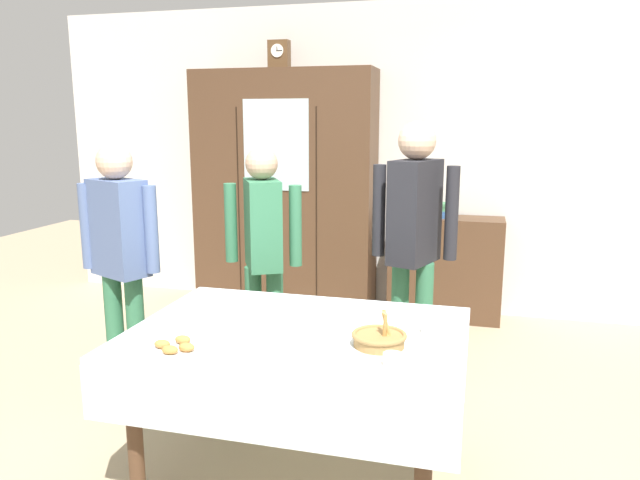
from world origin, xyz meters
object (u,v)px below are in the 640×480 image
(dining_table, at_px, (296,353))
(tea_cup_far_right, at_px, (393,362))
(bookshelf_low, at_px, (445,268))
(spoon_back_edge, at_px, (362,328))
(person_behind_table_right, at_px, (263,242))
(person_behind_table_left, at_px, (120,247))
(tea_cup_center, at_px, (430,329))
(wall_cabinet, at_px, (285,192))
(pastry_plate, at_px, (176,348))
(book_stack, at_px, (447,210))
(person_by_cabinet, at_px, (414,231))
(spoon_mid_right, at_px, (431,359))
(tea_cup_near_left, at_px, (259,321))
(bread_basket, at_px, (379,338))
(mantel_clock, at_px, (279,55))

(dining_table, xyz_separation_m, tea_cup_far_right, (0.49, -0.29, 0.13))
(bookshelf_low, relative_size, spoon_back_edge, 8.02)
(person_behind_table_right, xyz_separation_m, person_behind_table_left, (-0.76, -0.44, 0.02))
(tea_cup_center, distance_m, spoon_back_edge, 0.32)
(person_behind_table_left, bearing_deg, tea_cup_far_right, -26.83)
(dining_table, height_order, bookshelf_low, bookshelf_low)
(wall_cabinet, height_order, tea_cup_far_right, wall_cabinet)
(pastry_plate, bearing_deg, book_stack, 72.29)
(dining_table, bearing_deg, tea_cup_center, 12.29)
(book_stack, relative_size, pastry_plate, 0.67)
(spoon_back_edge, relative_size, person_by_cabinet, 0.07)
(book_stack, distance_m, spoon_back_edge, 2.52)
(book_stack, height_order, tea_cup_center, book_stack)
(pastry_plate, bearing_deg, spoon_mid_right, 10.10)
(wall_cabinet, xyz_separation_m, tea_cup_center, (1.50, -2.46, -0.29))
(tea_cup_far_right, relative_size, pastry_plate, 0.46)
(person_behind_table_right, height_order, person_behind_table_left, person_behind_table_left)
(tea_cup_center, height_order, person_by_cabinet, person_by_cabinet)
(tea_cup_near_left, height_order, spoon_back_edge, tea_cup_near_left)
(spoon_mid_right, xyz_separation_m, person_by_cabinet, (-0.22, 1.29, 0.29))
(pastry_plate, bearing_deg, dining_table, 39.42)
(tea_cup_near_left, height_order, person_behind_table_right, person_behind_table_right)
(bread_basket, height_order, pastry_plate, bread_basket)
(book_stack, height_order, spoon_back_edge, book_stack)
(dining_table, bearing_deg, person_by_cabinet, 70.09)
(bread_basket, bearing_deg, bookshelf_low, 87.18)
(mantel_clock, relative_size, spoon_mid_right, 2.02)
(tea_cup_near_left, bearing_deg, bookshelf_low, 74.45)
(mantel_clock, distance_m, tea_cup_center, 3.25)
(spoon_mid_right, bearing_deg, tea_cup_far_right, -137.25)
(mantel_clock, bearing_deg, book_stack, 2.00)
(pastry_plate, bearing_deg, tea_cup_center, 25.06)
(wall_cabinet, relative_size, person_behind_table_left, 1.36)
(tea_cup_near_left, height_order, tea_cup_far_right, same)
(tea_cup_near_left, bearing_deg, tea_cup_far_right, -25.63)
(spoon_back_edge, height_order, person_behind_table_right, person_behind_table_right)
(dining_table, xyz_separation_m, tea_cup_near_left, (-0.19, 0.04, 0.13))
(wall_cabinet, distance_m, person_behind_table_left, 2.02)
(book_stack, bearing_deg, bread_basket, -92.82)
(mantel_clock, distance_m, pastry_plate, 3.33)
(tea_cup_center, distance_m, person_behind_table_right, 1.49)
(tea_cup_far_right, height_order, pastry_plate, tea_cup_far_right)
(bookshelf_low, relative_size, person_behind_table_right, 0.62)
(tea_cup_far_right, bearing_deg, pastry_plate, -176.35)
(book_stack, bearing_deg, tea_cup_far_right, -90.84)
(bookshelf_low, distance_m, tea_cup_far_right, 2.95)
(spoon_mid_right, bearing_deg, bookshelf_low, 91.98)
(spoon_mid_right, bearing_deg, dining_table, 165.74)
(wall_cabinet, height_order, spoon_mid_right, wall_cabinet)
(tea_cup_far_right, distance_m, bread_basket, 0.24)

